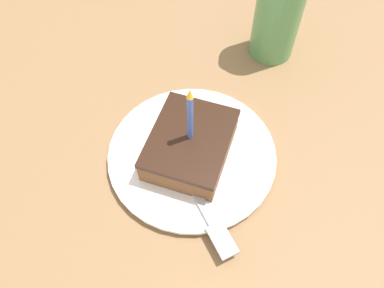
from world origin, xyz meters
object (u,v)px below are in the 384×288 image
object	(u,v)px
fork	(201,202)
bottle	(280,8)
cake_slice	(190,144)
plate	(192,154)

from	to	relation	value
fork	bottle	distance (m)	0.34
cake_slice	bottle	xyz separation A→B (m)	(0.06, 0.26, 0.05)
plate	bottle	bearing A→B (deg)	76.58
fork	plate	bearing A→B (deg)	117.02
fork	bottle	world-z (taller)	bottle
plate	cake_slice	xyz separation A→B (m)	(-0.00, -0.00, 0.03)
plate	bottle	size ratio (longest dim) A/B	1.08
cake_slice	bottle	world-z (taller)	bottle
cake_slice	fork	xyz separation A→B (m)	(0.04, -0.07, -0.02)
plate	fork	bearing A→B (deg)	-62.98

